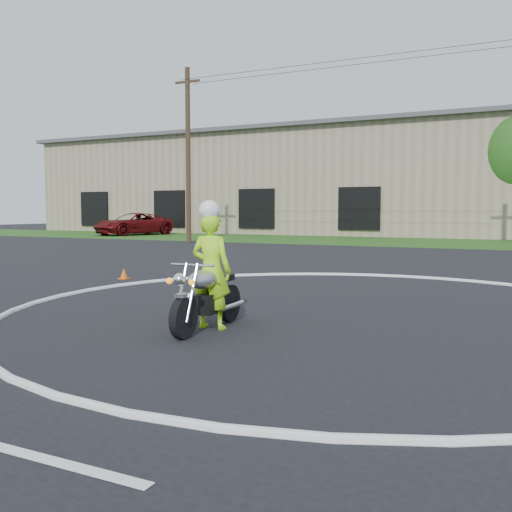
% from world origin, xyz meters
% --- Properties ---
extents(ground, '(120.00, 120.00, 0.00)m').
position_xyz_m(ground, '(0.00, 0.00, 0.00)').
color(ground, black).
rests_on(ground, ground).
extents(grass_strip, '(120.00, 10.00, 0.02)m').
position_xyz_m(grass_strip, '(0.00, 27.00, 0.01)').
color(grass_strip, '#1E4714').
rests_on(grass_strip, ground).
extents(course_markings, '(19.05, 19.05, 0.12)m').
position_xyz_m(course_markings, '(2.17, 4.35, 0.01)').
color(course_markings, silver).
rests_on(course_markings, ground).
extents(primary_motorcycle, '(0.73, 2.08, 1.09)m').
position_xyz_m(primary_motorcycle, '(-1.31, 0.54, 0.53)').
color(primary_motorcycle, black).
rests_on(primary_motorcycle, ground).
extents(rider_primary_grp, '(0.69, 0.46, 2.03)m').
position_xyz_m(rider_primary_grp, '(-1.31, 0.68, 0.98)').
color(rider_primary_grp, '#B0FF1A').
rests_on(rider_primary_grp, ground).
extents(pickup_grp, '(4.45, 6.57, 1.67)m').
position_xyz_m(pickup_grp, '(-24.11, 27.33, 0.84)').
color(pickup_grp, '#56090C').
rests_on(pickup_grp, ground).
extents(warehouse, '(41.00, 17.00, 8.30)m').
position_xyz_m(warehouse, '(-18.00, 39.99, 4.16)').
color(warehouse, tan).
rests_on(warehouse, ground).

